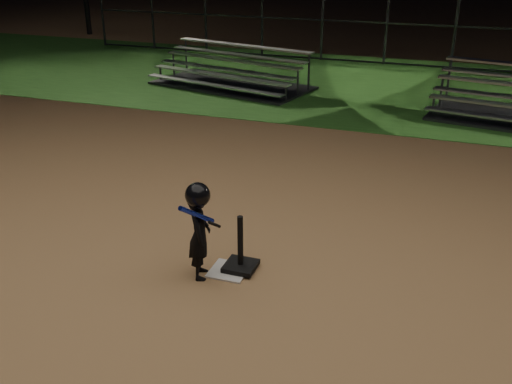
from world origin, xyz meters
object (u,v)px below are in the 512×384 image
at_px(home_plate, 229,271).
at_px(bleacher_left, 231,79).
at_px(child_batter, 199,228).
at_px(batting_tee, 241,259).

bearing_deg(home_plate, bleacher_left, 111.35).
bearing_deg(bleacher_left, child_batter, -57.31).
bearing_deg(bleacher_left, batting_tee, -54.38).
bearing_deg(home_plate, batting_tee, 37.56).
distance_m(batting_tee, bleacher_left, 9.32).
bearing_deg(home_plate, child_batter, -145.89).
relative_size(batting_tee, bleacher_left, 0.16).
xyz_separation_m(home_plate, child_batter, (-0.29, -0.19, 0.63)).
height_order(batting_tee, child_batter, child_batter).
xyz_separation_m(home_plate, bleacher_left, (-3.41, 8.72, 0.20)).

